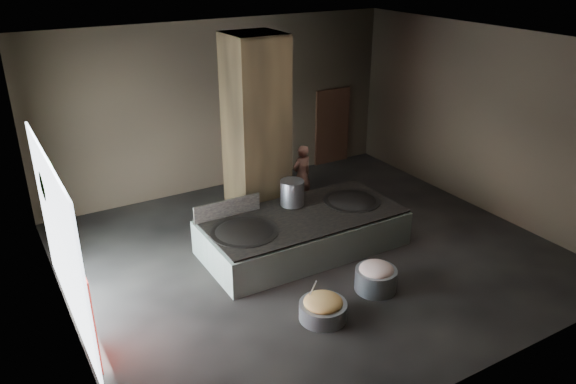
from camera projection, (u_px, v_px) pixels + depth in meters
floor at (311, 255)px, 12.32m from camera, size 10.00×9.00×0.10m
ceiling at (315, 41)px, 10.46m from camera, size 10.00×9.00×0.10m
back_wall at (220, 106)px, 14.98m from camera, size 10.00×0.10×4.50m
front_wall at (489, 254)px, 7.81m from camera, size 10.00×0.10×4.50m
left_wall at (49, 212)px, 9.05m from camera, size 0.10×9.00×4.50m
right_wall at (486, 121)px, 13.74m from camera, size 0.10×9.00×4.50m
pillar at (256, 134)px, 12.75m from camera, size 1.20×1.20×4.50m
hearth_platform at (303, 233)px, 12.35m from camera, size 4.40×2.12×0.76m
platform_cap at (303, 215)px, 12.18m from camera, size 4.30×2.06×0.03m
wok_left at (244, 235)px, 11.49m from camera, size 1.38×1.38×0.38m
wok_left_rim at (244, 232)px, 11.46m from camera, size 1.41×1.41×0.05m
wok_right at (352, 204)px, 12.87m from camera, size 1.29×1.29×0.36m
wok_right_rim at (352, 201)px, 12.84m from camera, size 1.32×1.32×0.05m
stock_pot at (292, 193)px, 12.51m from camera, size 0.53×0.53×0.57m
splash_guard at (227, 208)px, 12.01m from camera, size 1.53×0.06×0.38m
cook at (302, 175)px, 14.35m from camera, size 0.63×0.46×1.59m
veg_basin at (323, 311)px, 10.10m from camera, size 1.11×1.11×0.32m
veg_fill at (323, 302)px, 10.02m from camera, size 0.71×0.71×0.22m
ladle at (312, 291)px, 9.99m from camera, size 0.06×0.35×0.62m
meat_basin at (376, 279)px, 10.93m from camera, size 0.99×0.99×0.45m
meat_fill at (376, 269)px, 10.83m from camera, size 0.68×0.68×0.26m
doorway_near at (262, 141)px, 15.92m from camera, size 1.18×0.08×2.38m
doorway_near_glow at (253, 141)px, 16.03m from camera, size 0.89×0.04×2.11m
doorway_far at (332, 128)px, 17.03m from camera, size 1.18×0.08×2.38m
doorway_far_glow at (331, 129)px, 17.04m from camera, size 0.84×0.04×1.99m
left_opening at (60, 241)px, 9.51m from camera, size 0.04×4.20×3.10m
pavilion_sliver at (88, 316)px, 8.83m from camera, size 0.05×0.90×1.70m
tree_silhouette at (49, 185)px, 10.18m from camera, size 0.28×1.10×1.10m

